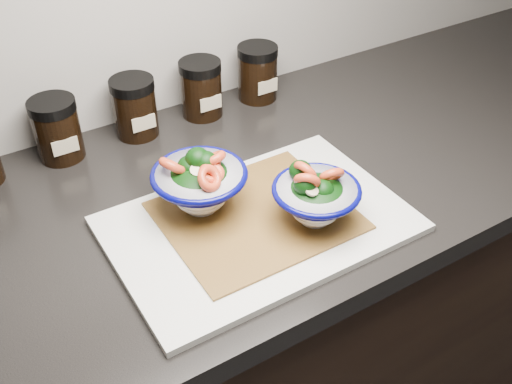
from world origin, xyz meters
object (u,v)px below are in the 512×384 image
spice_jar_b (57,129)px  bowl_left (200,182)px  cutting_board (259,224)px  spice_jar_e (258,73)px  bowl_right (315,197)px  spice_jar_d (201,89)px  spice_jar_c (135,107)px

spice_jar_b → bowl_left: bearing=-63.5°
cutting_board → spice_jar_e: (0.22, 0.35, 0.05)m
spice_jar_e → bowl_right: bearing=-109.9°
spice_jar_b → spice_jar_e: size_ratio=1.00×
cutting_board → spice_jar_b: 0.41m
bowl_left → spice_jar_e: (0.28, 0.28, -0.01)m
cutting_board → spice_jar_e: size_ratio=3.98×
cutting_board → spice_jar_e: bearing=58.4°
cutting_board → spice_jar_d: bearing=76.2°
bowl_right → spice_jar_c: size_ratio=1.19×
bowl_left → bowl_right: bearing=-41.5°
bowl_left → spice_jar_b: bowl_left is taller
spice_jar_e → bowl_left: bearing=-134.8°
cutting_board → bowl_right: bearing=-31.1°
spice_jar_c → spice_jar_d: bearing=0.0°
spice_jar_c → spice_jar_e: (0.27, 0.00, 0.00)m
bowl_right → spice_jar_c: bearing=107.6°
bowl_left → spice_jar_b: bearing=116.5°
spice_jar_e → spice_jar_c: bearing=180.0°
spice_jar_b → spice_jar_d: size_ratio=1.00×
spice_jar_d → spice_jar_c: bearing=180.0°
cutting_board → spice_jar_e: 0.41m
bowl_left → bowl_right: same height
bowl_left → spice_jar_d: bearing=62.2°
bowl_right → spice_jar_b: size_ratio=1.19×
cutting_board → bowl_left: bearing=129.3°
cutting_board → bowl_left: bowl_left is taller
cutting_board → bowl_right: 0.10m
cutting_board → spice_jar_b: size_ratio=3.98×
bowl_left → spice_jar_c: 0.28m
spice_jar_b → spice_jar_e: (0.41, 0.00, 0.00)m
bowl_right → spice_jar_c: 0.41m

